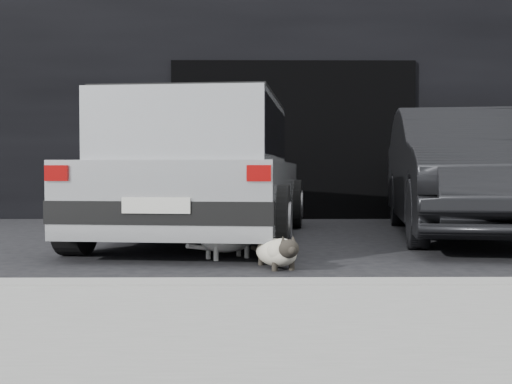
{
  "coord_description": "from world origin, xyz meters",
  "views": [
    {
      "loc": [
        0.29,
        -6.58,
        0.81
      ],
      "look_at": [
        0.34,
        -0.93,
        0.62
      ],
      "focal_mm": 45.0,
      "sensor_mm": 36.0,
      "label": 1
    }
  ],
  "objects_px": {
    "silver_hatchback": "(203,163)",
    "cat_siamese": "(278,252)",
    "second_car": "(469,171)",
    "cat_white": "(231,238)"
  },
  "relations": [
    {
      "from": "second_car",
      "to": "cat_white",
      "type": "height_order",
      "value": "second_car"
    },
    {
      "from": "cat_white",
      "to": "silver_hatchback",
      "type": "bearing_deg",
      "value": 159.88
    },
    {
      "from": "second_car",
      "to": "cat_siamese",
      "type": "xyz_separation_m",
      "value": [
        -2.42,
        -2.5,
        -0.66
      ]
    },
    {
      "from": "cat_white",
      "to": "cat_siamese",
      "type": "bearing_deg",
      "value": -0.32
    },
    {
      "from": "second_car",
      "to": "cat_siamese",
      "type": "bearing_deg",
      "value": -125.19
    },
    {
      "from": "silver_hatchback",
      "to": "cat_siamese",
      "type": "xyz_separation_m",
      "value": [
        0.78,
        -2.17,
        -0.75
      ]
    },
    {
      "from": "silver_hatchback",
      "to": "cat_white",
      "type": "relative_size",
      "value": 6.6
    },
    {
      "from": "silver_hatchback",
      "to": "second_car",
      "type": "xyz_separation_m",
      "value": [
        3.2,
        0.33,
        -0.1
      ]
    },
    {
      "from": "cat_siamese",
      "to": "silver_hatchback",
      "type": "bearing_deg",
      "value": -87.97
    },
    {
      "from": "silver_hatchback",
      "to": "second_car",
      "type": "relative_size",
      "value": 0.96
    }
  ]
}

